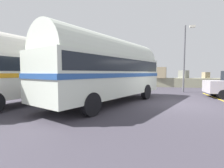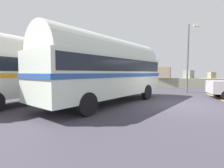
# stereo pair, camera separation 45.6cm
# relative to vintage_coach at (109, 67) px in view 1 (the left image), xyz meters

# --- Properties ---
(ground) EXTENTS (32.00, 26.00, 0.02)m
(ground) POSITION_rel_vintage_coach_xyz_m (3.82, 0.59, -2.04)
(ground) COLOR #3C3842
(breakwater) EXTENTS (31.36, 2.27, 2.43)m
(breakwater) POSITION_rel_vintage_coach_xyz_m (4.19, 12.40, -1.32)
(breakwater) COLOR gray
(breakwater) RESTS_ON ground
(vintage_coach) EXTENTS (5.57, 8.83, 3.70)m
(vintage_coach) POSITION_rel_vintage_coach_xyz_m (0.00, 0.00, 0.00)
(vintage_coach) COLOR black
(vintage_coach) RESTS_ON ground
(second_coach) EXTENTS (4.61, 8.91, 3.70)m
(second_coach) POSITION_rel_vintage_coach_xyz_m (-4.48, -0.71, 0.00)
(second_coach) COLOR black
(second_coach) RESTS_ON ground
(lamp_post) EXTENTS (0.89, 0.27, 5.83)m
(lamp_post) POSITION_rel_vintage_coach_xyz_m (5.25, 6.57, 1.27)
(lamp_post) COLOR #5B5B60
(lamp_post) RESTS_ON ground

